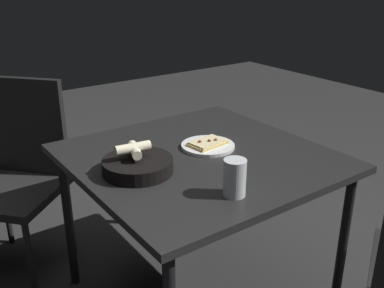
{
  "coord_description": "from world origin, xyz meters",
  "views": [
    {
      "loc": [
        -1.01,
        -1.35,
        1.44
      ],
      "look_at": [
        0.02,
        0.08,
        0.74
      ],
      "focal_mm": 41.64,
      "sensor_mm": 36.0,
      "label": 1
    }
  ],
  "objects_px": {
    "beer_glass": "(235,180)",
    "chair_near": "(18,166)",
    "dining_table": "(200,168)",
    "pizza_plate": "(208,145)",
    "bread_basket": "(138,164)"
  },
  "relations": [
    {
      "from": "beer_glass",
      "to": "dining_table",
      "type": "bearing_deg",
      "value": 72.03
    },
    {
      "from": "dining_table",
      "to": "beer_glass",
      "type": "bearing_deg",
      "value": -107.97
    },
    {
      "from": "pizza_plate",
      "to": "bread_basket",
      "type": "bearing_deg",
      "value": -173.36
    },
    {
      "from": "pizza_plate",
      "to": "beer_glass",
      "type": "xyz_separation_m",
      "value": [
        -0.19,
        -0.39,
        0.05
      ]
    },
    {
      "from": "dining_table",
      "to": "pizza_plate",
      "type": "relative_size",
      "value": 4.32
    },
    {
      "from": "pizza_plate",
      "to": "chair_near",
      "type": "height_order",
      "value": "chair_near"
    },
    {
      "from": "pizza_plate",
      "to": "beer_glass",
      "type": "relative_size",
      "value": 1.76
    },
    {
      "from": "beer_glass",
      "to": "chair_near",
      "type": "relative_size",
      "value": 0.14
    },
    {
      "from": "beer_glass",
      "to": "chair_near",
      "type": "bearing_deg",
      "value": 111.47
    },
    {
      "from": "dining_table",
      "to": "chair_near",
      "type": "height_order",
      "value": "chair_near"
    },
    {
      "from": "pizza_plate",
      "to": "beer_glass",
      "type": "distance_m",
      "value": 0.44
    },
    {
      "from": "bread_basket",
      "to": "beer_glass",
      "type": "height_order",
      "value": "beer_glass"
    },
    {
      "from": "chair_near",
      "to": "pizza_plate",
      "type": "bearing_deg",
      "value": -48.8
    },
    {
      "from": "dining_table",
      "to": "chair_near",
      "type": "distance_m",
      "value": 0.94
    },
    {
      "from": "bread_basket",
      "to": "chair_near",
      "type": "bearing_deg",
      "value": 108.91
    }
  ]
}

